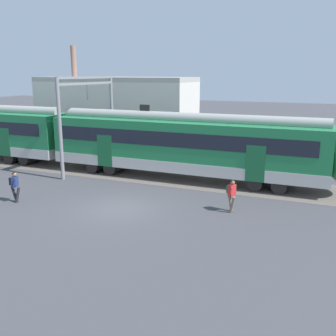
% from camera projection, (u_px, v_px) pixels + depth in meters
% --- Properties ---
extents(ground_plane, '(160.00, 160.00, 0.00)m').
position_uv_depth(ground_plane, '(119.00, 209.00, 20.01)').
color(ground_plane, '#424247').
extents(track_bed, '(80.00, 4.40, 0.01)m').
position_uv_depth(track_bed, '(48.00, 164.00, 29.96)').
color(track_bed, '#605951').
rests_on(track_bed, ground).
extents(commuter_train, '(38.05, 3.07, 4.73)m').
position_uv_depth(commuter_train, '(73.00, 137.00, 28.49)').
color(commuter_train, '#B7B7B2').
rests_on(commuter_train, ground).
extents(pedestrian_navy, '(0.70, 0.53, 1.67)m').
position_uv_depth(pedestrian_navy, '(15.00, 184.00, 20.88)').
color(pedestrian_navy, '#28282D').
rests_on(pedestrian_navy, ground).
extents(pedestrian_red, '(0.57, 0.66, 1.67)m').
position_uv_depth(pedestrian_red, '(232.00, 193.00, 19.39)').
color(pedestrian_red, '#6B6051').
rests_on(pedestrian_red, ground).
extents(catenary_gantry, '(0.24, 6.64, 6.53)m').
position_uv_depth(catenary_gantry, '(88.00, 109.00, 27.49)').
color(catenary_gantry, gray).
rests_on(catenary_gantry, ground).
extents(background_building, '(14.42, 5.00, 9.20)m').
position_uv_depth(background_building, '(116.00, 113.00, 35.86)').
color(background_building, beige).
rests_on(background_building, ground).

